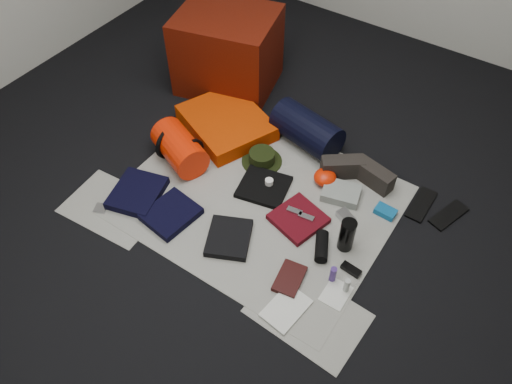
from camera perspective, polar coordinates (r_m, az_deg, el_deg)
The scene contains 37 objects.
floor at distance 3.11m, azimuth 0.17°, elevation -0.95°, with size 4.50×4.50×0.02m, color black.
newspaper_mat at distance 3.10m, azimuth 0.17°, elevation -0.80°, with size 1.60×1.30×0.01m, color #B4B4A6.
newspaper_sheet_front_left at distance 3.18m, azimuth -16.04°, elevation -1.71°, with size 0.58×0.40×0.00m, color #B4B4A6.
newspaper_sheet_front_right at distance 2.68m, azimuth 5.96°, elevation -13.65°, with size 0.58×0.40×0.00m, color #B4B4A6.
red_cabinet at distance 3.80m, azimuth -3.26°, elevation 15.80°, with size 0.69×0.57×0.57m, color #541106.
sleeping_pad at distance 3.52m, azimuth -3.41°, elevation 7.91°, with size 0.60×0.49×0.11m, color #CB3602.
stuff_sack at distance 3.28m, azimuth -8.71°, elevation 4.98°, with size 0.23×0.23×0.39m, color red.
sack_strap_left at distance 3.33m, azimuth -10.02°, elevation 5.55°, with size 0.22×0.22×0.03m, color black.
sack_strap_right at distance 3.23m, azimuth -7.34°, elevation 4.23°, with size 0.22×0.22×0.03m, color black.
navy_duffel at distance 3.37m, azimuth 5.83°, elevation 7.13°, with size 0.25×0.25×0.47m, color black.
boonie_brim at distance 3.31m, azimuth 0.67°, elevation 3.55°, with size 0.27×0.27×0.01m, color black.
boonie_crown at distance 3.28m, azimuth 0.68°, elevation 4.05°, with size 0.17×0.17×0.07m, color black.
hiking_boot_left at distance 3.23m, azimuth 9.84°, elevation 2.84°, with size 0.27×0.10×0.13m, color #28241F.
hiking_boot_right at distance 3.22m, azimuth 13.31°, elevation 1.83°, with size 0.26×0.10×0.13m, color #28241F.
flip_flop_left at distance 3.23m, azimuth 18.36°, elevation -1.36°, with size 0.10×0.28×0.02m, color black.
flip_flop_right at distance 3.23m, azimuth 21.16°, elevation -2.48°, with size 0.10×0.27×0.01m, color black.
trousers_navy_a at distance 3.18m, azimuth -13.41°, elevation -0.09°, with size 0.29×0.33×0.05m, color black.
trousers_navy_b at distance 3.04m, azimuth -9.68°, elevation -2.49°, with size 0.26×0.30×0.05m, color black.
trousers_charcoal at distance 2.89m, azimuth -3.11°, elevation -5.24°, with size 0.24×0.28×0.04m, color black.
black_tshirt at distance 3.14m, azimuth 0.89°, elevation 0.59°, with size 0.30×0.28×0.03m, color black.
red_shirt at distance 2.99m, azimuth 4.86°, elevation -3.05°, with size 0.28×0.28×0.04m, color #520911.
orange_stuff_sack at distance 3.18m, azimuth 7.89°, elevation 1.66°, with size 0.14×0.14×0.09m, color red.
first_aid_pouch at distance 3.14m, azimuth 9.69°, elevation -0.11°, with size 0.23×0.17×0.06m, color gray.
water_bottle at distance 2.84m, azimuth 10.35°, elevation -4.87°, with size 0.09×0.09×0.22m, color black.
speaker at distance 2.86m, azimuth 7.52°, elevation -6.19°, with size 0.07×0.07×0.19m, color black.
compact_camera at distance 3.03m, azimuth 10.23°, elevation -2.86°, with size 0.11×0.07×0.05m, color #AAABAF.
cyan_case at distance 3.11m, azimuth 14.58°, elevation -2.17°, with size 0.12×0.08×0.04m, color #0E588D.
toiletry_purple at distance 2.75m, azimuth 8.79°, elevation -9.29°, with size 0.04×0.04×0.11m, color #3C226F.
toiletry_clear at distance 2.73m, azimuth 10.33°, elevation -10.47°, with size 0.03×0.03×0.10m, color #A4A9A4.
paperback_book at distance 2.76m, azimuth 3.86°, elevation -9.85°, with size 0.13×0.21×0.03m, color black.
map_booklet at distance 2.68m, azimuth 3.46°, elevation -13.12°, with size 0.17×0.25×0.01m, color silver.
map_printout at distance 2.75m, azimuth 9.12°, elevation -11.40°, with size 0.13×0.17×0.01m, color silver.
sunglasses at distance 2.83m, azimuth 10.81°, elevation -8.70°, with size 0.11×0.05×0.03m, color black.
key_cluster at distance 3.19m, azimuth -17.32°, elevation -1.77°, with size 0.07×0.07×0.01m, color #AAABAF.
tape_roll at distance 3.13m, azimuth 1.51°, elevation 1.17°, with size 0.05×0.05×0.04m, color white.
energy_bar_a at distance 2.99m, azimuth 4.43°, elevation -2.16°, with size 0.10×0.04×0.01m, color #AAABAF.
energy_bar_b at distance 2.97m, azimuth 5.75°, elevation -2.83°, with size 0.10×0.04×0.01m, color #AAABAF.
Camera 1 is at (1.10, -1.66, 2.38)m, focal length 35.00 mm.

